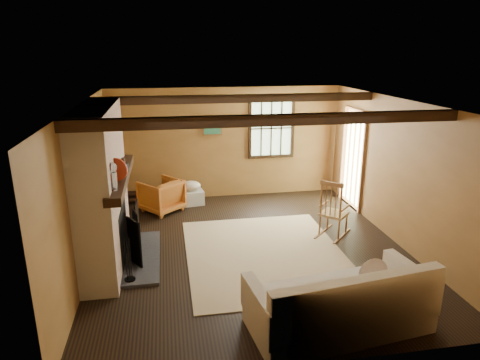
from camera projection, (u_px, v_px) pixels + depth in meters
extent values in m
plane|color=black|center=(250.00, 249.00, 7.05)|extent=(5.50, 5.50, 0.00)
cube|color=#9F6E38|center=(226.00, 143.00, 9.28)|extent=(5.00, 0.02, 2.40)
cube|color=#9F6E38|center=(307.00, 263.00, 4.11)|extent=(5.00, 0.02, 2.40)
cube|color=#9F6E38|center=(84.00, 188.00, 6.28)|extent=(0.02, 5.50, 2.40)
cube|color=#9F6E38|center=(398.00, 172.00, 7.11)|extent=(0.02, 5.50, 2.40)
cube|color=silver|center=(252.00, 103.00, 6.34)|extent=(5.00, 5.50, 0.02)
cube|color=black|center=(271.00, 120.00, 5.23)|extent=(5.00, 0.12, 0.14)
cube|color=black|center=(238.00, 99.00, 7.49)|extent=(5.00, 0.12, 0.14)
cube|color=black|center=(271.00, 128.00, 9.33)|extent=(1.02, 0.06, 1.32)
cube|color=beige|center=(271.00, 128.00, 9.36)|extent=(0.90, 0.01, 1.20)
cube|color=black|center=(271.00, 128.00, 9.34)|extent=(0.90, 0.03, 0.02)
cube|color=olive|center=(353.00, 159.00, 8.76)|extent=(0.06, 1.00, 2.06)
cube|color=beige|center=(354.00, 159.00, 8.77)|extent=(0.01, 0.80, 1.85)
cube|color=olive|center=(212.00, 126.00, 9.09)|extent=(0.42, 0.03, 0.42)
cube|color=#246C66|center=(212.00, 126.00, 9.07)|extent=(0.36, 0.01, 0.36)
cube|color=brown|center=(102.00, 188.00, 6.32)|extent=(0.50, 2.20, 2.40)
cube|color=black|center=(111.00, 234.00, 6.56)|extent=(0.38, 1.00, 0.85)
cube|color=#3C3C42|center=(142.00, 256.00, 6.75)|extent=(0.55, 1.80, 0.05)
cube|color=black|center=(121.00, 177.00, 6.33)|extent=(0.22, 2.30, 0.12)
cube|color=black|center=(134.00, 242.00, 6.36)|extent=(0.21, 0.32, 0.72)
cube|color=black|center=(136.00, 232.00, 6.71)|extent=(0.11, 0.35, 0.72)
cube|color=black|center=(137.00, 223.00, 7.06)|extent=(0.04, 0.36, 0.72)
cylinder|color=black|center=(130.00, 279.00, 6.02)|extent=(0.16, 0.16, 0.02)
cylinder|color=black|center=(126.00, 261.00, 5.90)|extent=(0.01, 0.01, 0.63)
cylinder|color=black|center=(128.00, 260.00, 5.93)|extent=(0.01, 0.01, 0.63)
cylinder|color=black|center=(131.00, 258.00, 5.96)|extent=(0.01, 0.01, 0.63)
cylinder|color=silver|center=(113.00, 181.00, 5.52)|extent=(0.11, 0.11, 0.24)
sphere|color=silver|center=(112.00, 167.00, 5.46)|extent=(0.13, 0.13, 0.13)
cylinder|color=#A52B12|center=(116.00, 169.00, 5.89)|extent=(0.32, 0.13, 0.33)
cube|color=black|center=(120.00, 168.00, 6.32)|extent=(0.27, 0.20, 0.13)
cylinder|color=black|center=(123.00, 161.00, 6.81)|extent=(0.07, 0.07, 0.09)
cylinder|color=black|center=(123.00, 160.00, 6.87)|extent=(0.07, 0.07, 0.08)
cube|color=#C9B486|center=(265.00, 254.00, 6.89)|extent=(2.50, 3.00, 0.01)
cube|color=tan|center=(334.00, 214.00, 7.50)|extent=(0.59, 0.59, 0.04)
cube|color=olive|center=(332.00, 184.00, 7.18)|extent=(0.32, 0.31, 0.07)
cylinder|color=olive|center=(346.00, 223.00, 7.60)|extent=(0.03, 0.03, 0.39)
cylinder|color=olive|center=(328.00, 219.00, 7.79)|extent=(0.03, 0.03, 0.39)
cylinder|color=olive|center=(339.00, 230.00, 7.32)|extent=(0.03, 0.03, 0.39)
cylinder|color=olive|center=(320.00, 225.00, 7.51)|extent=(0.03, 0.03, 0.39)
cylinder|color=olive|center=(341.00, 202.00, 7.17)|extent=(0.03, 0.03, 0.66)
cylinder|color=olive|center=(321.00, 198.00, 7.36)|extent=(0.03, 0.03, 0.66)
cylinder|color=olive|center=(336.00, 202.00, 7.22)|extent=(0.02, 0.02, 0.55)
cylinder|color=olive|center=(331.00, 201.00, 7.27)|extent=(0.02, 0.02, 0.55)
cylinder|color=olive|center=(326.00, 200.00, 7.32)|extent=(0.02, 0.02, 0.55)
cube|color=olive|center=(345.00, 208.00, 7.35)|extent=(0.28, 0.29, 0.03)
cube|color=olive|center=(324.00, 204.00, 7.56)|extent=(0.28, 0.29, 0.03)
cube|color=olive|center=(342.00, 236.00, 7.51)|extent=(0.55, 0.56, 0.03)
cube|color=olive|center=(323.00, 231.00, 7.70)|extent=(0.55, 0.56, 0.03)
cube|color=white|center=(338.00, 309.00, 5.04)|extent=(2.18, 1.20, 0.46)
cube|color=white|center=(359.00, 302.00, 4.58)|extent=(2.07, 0.43, 0.57)
cube|color=white|center=(260.00, 309.00, 4.69)|extent=(0.27, 0.94, 0.41)
cube|color=white|center=(410.00, 281.00, 5.26)|extent=(0.27, 0.94, 0.41)
ellipsoid|color=white|center=(373.00, 273.00, 5.18)|extent=(0.39, 0.18, 0.37)
cylinder|color=brown|center=(133.00, 200.00, 9.14)|extent=(0.45, 0.14, 0.14)
cylinder|color=brown|center=(140.00, 200.00, 9.16)|extent=(0.45, 0.14, 0.14)
cylinder|color=brown|center=(147.00, 199.00, 9.19)|extent=(0.45, 0.14, 0.14)
cylinder|color=brown|center=(132.00, 194.00, 9.10)|extent=(0.45, 0.14, 0.14)
cylinder|color=brown|center=(139.00, 194.00, 9.12)|extent=(0.45, 0.14, 0.14)
cylinder|color=brown|center=(146.00, 193.00, 9.15)|extent=(0.45, 0.14, 0.14)
cube|color=silver|center=(191.00, 197.00, 9.06)|extent=(0.55, 0.45, 0.30)
ellipsoid|color=white|center=(191.00, 186.00, 8.99)|extent=(0.46, 0.38, 0.21)
imported|color=#BF6026|center=(161.00, 195.00, 8.62)|extent=(1.01, 1.02, 0.66)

